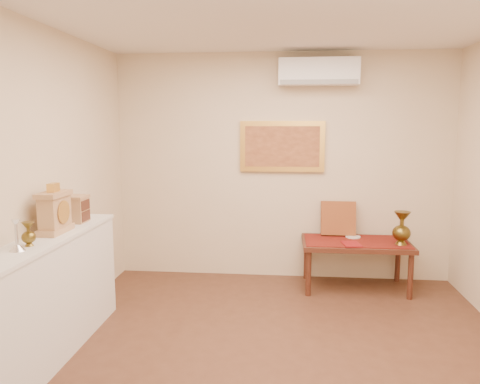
# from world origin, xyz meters

# --- Properties ---
(floor) EXTENTS (4.50, 4.50, 0.00)m
(floor) POSITION_xyz_m (0.00, 0.00, 0.00)
(floor) COLOR brown
(floor) RESTS_ON ground
(ceiling) EXTENTS (4.50, 4.50, 0.00)m
(ceiling) POSITION_xyz_m (0.00, 0.00, 2.70)
(ceiling) COLOR silver
(ceiling) RESTS_ON ground
(wall_back) EXTENTS (4.00, 0.02, 2.70)m
(wall_back) POSITION_xyz_m (0.00, 2.25, 1.35)
(wall_back) COLOR beige
(wall_back) RESTS_ON ground
(wall_front) EXTENTS (4.00, 0.02, 2.70)m
(wall_front) POSITION_xyz_m (0.00, -2.25, 1.35)
(wall_front) COLOR beige
(wall_front) RESTS_ON ground
(wall_left) EXTENTS (0.02, 4.50, 2.70)m
(wall_left) POSITION_xyz_m (-2.00, 0.00, 1.35)
(wall_left) COLOR beige
(wall_left) RESTS_ON ground
(candlestick) EXTENTS (0.11, 0.11, 0.23)m
(candlestick) POSITION_xyz_m (-1.82, -0.35, 1.09)
(candlestick) COLOR silver
(candlestick) RESTS_ON display_ledge
(brass_urn_small) EXTENTS (0.10, 0.10, 0.23)m
(brass_urn_small) POSITION_xyz_m (-1.81, -0.22, 1.10)
(brass_urn_small) COLOR brown
(brass_urn_small) RESTS_ON display_ledge
(table_cloth) EXTENTS (1.14, 0.59, 0.01)m
(table_cloth) POSITION_xyz_m (0.85, 1.88, 0.55)
(table_cloth) COLOR maroon
(table_cloth) RESTS_ON low_table
(brass_urn_tall) EXTENTS (0.20, 0.20, 0.44)m
(brass_urn_tall) POSITION_xyz_m (1.31, 1.76, 0.78)
(brass_urn_tall) COLOR brown
(brass_urn_tall) RESTS_ON table_cloth
(plate) EXTENTS (0.17, 0.17, 0.01)m
(plate) POSITION_xyz_m (0.84, 2.04, 0.56)
(plate) COLOR silver
(plate) RESTS_ON table_cloth
(menu) EXTENTS (0.21, 0.27, 0.01)m
(menu) POSITION_xyz_m (0.78, 1.70, 0.56)
(menu) COLOR maroon
(menu) RESTS_ON table_cloth
(cushion) EXTENTS (0.40, 0.18, 0.41)m
(cushion) POSITION_xyz_m (0.67, 2.14, 0.76)
(cushion) COLOR maroon
(cushion) RESTS_ON table_cloth
(display_ledge) EXTENTS (0.37, 2.02, 0.98)m
(display_ledge) POSITION_xyz_m (-1.82, 0.00, 0.49)
(display_ledge) COLOR silver
(display_ledge) RESTS_ON floor
(mantel_clock) EXTENTS (0.17, 0.36, 0.41)m
(mantel_clock) POSITION_xyz_m (-1.82, 0.20, 1.15)
(mantel_clock) COLOR tan
(mantel_clock) RESTS_ON display_ledge
(wooden_chest) EXTENTS (0.16, 0.21, 0.24)m
(wooden_chest) POSITION_xyz_m (-1.82, 0.63, 1.10)
(wooden_chest) COLOR tan
(wooden_chest) RESTS_ON display_ledge
(low_table) EXTENTS (1.20, 0.70, 0.55)m
(low_table) POSITION_xyz_m (0.85, 1.88, 0.48)
(low_table) COLOR #4B2316
(low_table) RESTS_ON floor
(painting) EXTENTS (1.00, 0.06, 0.60)m
(painting) POSITION_xyz_m (0.00, 2.22, 1.60)
(painting) COLOR gold
(painting) RESTS_ON wall_back
(ac_unit) EXTENTS (0.90, 0.25, 0.30)m
(ac_unit) POSITION_xyz_m (0.40, 2.12, 2.45)
(ac_unit) COLOR white
(ac_unit) RESTS_ON wall_back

